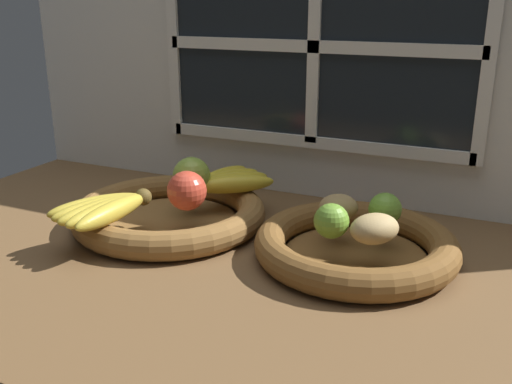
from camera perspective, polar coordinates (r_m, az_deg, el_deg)
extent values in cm
cube|color=brown|center=(98.61, -0.06, -6.13)|extent=(140.00, 90.00, 3.00)
cube|color=silver|center=(118.09, 6.15, 12.57)|extent=(140.00, 3.00, 55.00)
cube|color=black|center=(115.98, 5.90, 14.21)|extent=(64.00, 0.80, 38.00)
cube|color=white|center=(115.41, 5.80, 14.19)|extent=(2.40, 1.20, 38.00)
cube|color=white|center=(115.41, 5.80, 14.19)|extent=(64.00, 1.20, 2.40)
cube|color=white|center=(129.32, -8.18, 14.58)|extent=(2.40, 1.20, 40.40)
cube|color=white|center=(109.37, 22.26, 12.69)|extent=(2.40, 1.20, 40.40)
cube|color=white|center=(118.41, 5.50, 4.99)|extent=(64.00, 1.20, 2.40)
cylinder|color=brown|center=(107.44, -8.55, -3.03)|extent=(24.95, 24.95, 1.00)
torus|color=brown|center=(106.73, -8.60, -2.04)|extent=(35.39, 35.39, 4.97)
cylinder|color=brown|center=(94.27, 9.80, -6.31)|extent=(22.66, 22.66, 1.00)
torus|color=brown|center=(93.45, 9.87, -5.20)|extent=(32.60, 32.60, 4.97)
sphere|color=#CC422D|center=(99.57, -6.88, 0.13)|extent=(6.90, 6.90, 6.90)
sphere|color=#8CAD3D|center=(107.55, -6.42, 1.61)|extent=(7.08, 7.08, 7.08)
ellipsoid|color=gold|center=(100.45, -15.52, -1.34)|extent=(11.74, 15.88, 3.39)
ellipsoid|color=gold|center=(99.50, -15.29, -1.51)|extent=(10.05, 16.53, 3.39)
ellipsoid|color=gold|center=(98.60, -14.97, -1.67)|extent=(8.19, 16.89, 3.39)
ellipsoid|color=gold|center=(97.78, -14.59, -1.81)|extent=(6.19, 16.97, 3.39)
ellipsoid|color=gold|center=(97.05, -14.13, -1.92)|extent=(4.09, 16.76, 3.39)
sphere|color=brown|center=(103.03, -11.15, -0.49)|extent=(3.05, 3.05, 3.05)
ellipsoid|color=gold|center=(108.10, -2.18, 0.78)|extent=(14.17, 12.34, 3.39)
ellipsoid|color=gold|center=(109.65, -2.47, 1.04)|extent=(12.27, 14.22, 3.39)
ellipsoid|color=gold|center=(111.06, -2.93, 1.26)|extent=(9.76, 15.40, 3.39)
ellipsoid|color=gold|center=(112.26, -3.53, 1.44)|extent=(6.77, 15.83, 3.39)
sphere|color=brown|center=(106.84, -6.24, 0.46)|extent=(3.05, 3.05, 3.05)
ellipsoid|color=tan|center=(87.64, 11.69, -3.59)|extent=(9.57, 9.75, 4.56)
ellipsoid|color=#A38451|center=(95.48, 8.18, -1.54)|extent=(8.53, 8.30, 4.44)
sphere|color=#6B9E33|center=(88.27, 7.50, -2.87)|extent=(5.46, 5.46, 5.46)
sphere|color=#6B9E33|center=(94.81, 12.70, -1.67)|extent=(5.36, 5.36, 5.36)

